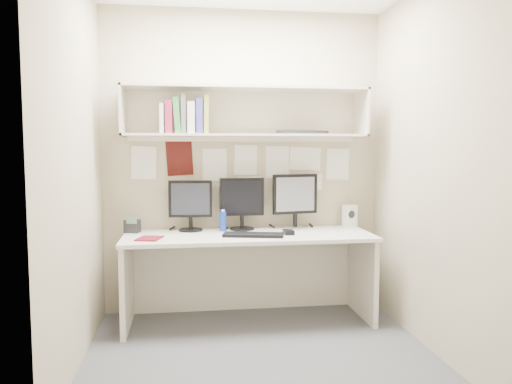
{
  "coord_description": "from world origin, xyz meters",
  "views": [
    {
      "loc": [
        -0.49,
        -3.32,
        1.42
      ],
      "look_at": [
        0.02,
        0.35,
        1.1
      ],
      "focal_mm": 35.0,
      "sensor_mm": 36.0,
      "label": 1
    }
  ],
  "objects": [
    {
      "name": "maroon_notebook",
      "position": [
        -0.78,
        0.51,
        0.74
      ],
      "size": [
        0.22,
        0.24,
        0.01
      ],
      "primitive_type": "cube",
      "rotation": [
        0.0,
        0.0,
        -0.27
      ],
      "color": "maroon",
      "rests_on": "desk"
    },
    {
      "name": "blue_bottle",
      "position": [
        -0.2,
        0.81,
        0.82
      ],
      "size": [
        0.06,
        0.06,
        0.18
      ],
      "color": "navy",
      "rests_on": "desk"
    },
    {
      "name": "wall_left",
      "position": [
        -1.2,
        0.0,
        1.3
      ],
      "size": [
        0.02,
        2.0,
        2.6
      ],
      "primitive_type": "cube",
      "color": "tan",
      "rests_on": "ground"
    },
    {
      "name": "wall_back",
      "position": [
        0.0,
        1.0,
        1.3
      ],
      "size": [
        2.4,
        0.02,
        2.6
      ],
      "primitive_type": "cube",
      "color": "tan",
      "rests_on": "ground"
    },
    {
      "name": "keyboard",
      "position": [
        0.02,
        0.52,
        0.74
      ],
      "size": [
        0.5,
        0.27,
        0.02
      ],
      "primitive_type": "cube",
      "rotation": [
        0.0,
        0.0,
        -0.23
      ],
      "color": "black",
      "rests_on": "desk"
    },
    {
      "name": "hutch_tray",
      "position": [
        0.48,
        0.79,
        1.56
      ],
      "size": [
        0.45,
        0.31,
        0.03
      ],
      "primitive_type": "cube",
      "rotation": [
        0.0,
        0.0,
        0.38
      ],
      "color": "black",
      "rests_on": "overhead_hutch"
    },
    {
      "name": "monitor_left",
      "position": [
        -0.46,
        0.87,
        0.96
      ],
      "size": [
        0.37,
        0.2,
        0.42
      ],
      "rotation": [
        0.0,
        0.0,
        -0.07
      ],
      "color": "black",
      "rests_on": "desk"
    },
    {
      "name": "overhead_hutch",
      "position": [
        0.0,
        0.86,
        1.72
      ],
      "size": [
        2.0,
        0.38,
        0.4
      ],
      "color": "beige",
      "rests_on": "wall_back"
    },
    {
      "name": "speaker",
      "position": [
        0.93,
        0.89,
        0.83
      ],
      "size": [
        0.12,
        0.13,
        0.19
      ],
      "rotation": [
        0.0,
        0.0,
        0.36
      ],
      "color": "silver",
      "rests_on": "desk"
    },
    {
      "name": "pinned_papers",
      "position": [
        0.0,
        0.99,
        1.25
      ],
      "size": [
        1.92,
        0.01,
        0.48
      ],
      "primitive_type": null,
      "color": "white",
      "rests_on": "wall_back"
    },
    {
      "name": "monitor_right",
      "position": [
        0.43,
        0.87,
        0.99
      ],
      "size": [
        0.4,
        0.22,
        0.47
      ],
      "rotation": [
        0.0,
        0.0,
        0.19
      ],
      "color": "#A5A5AA",
      "rests_on": "desk"
    },
    {
      "name": "desk_phone",
      "position": [
        -0.94,
        0.84,
        0.78
      ],
      "size": [
        0.14,
        0.13,
        0.14
      ],
      "rotation": [
        0.0,
        0.0,
        -0.29
      ],
      "color": "black",
      "rests_on": "desk"
    },
    {
      "name": "wall_front",
      "position": [
        0.0,
        -1.0,
        1.3
      ],
      "size": [
        2.4,
        0.02,
        2.6
      ],
      "primitive_type": "cube",
      "color": "tan",
      "rests_on": "ground"
    },
    {
      "name": "monitor_center",
      "position": [
        -0.03,
        0.87,
        0.97
      ],
      "size": [
        0.38,
        0.21,
        0.44
      ],
      "rotation": [
        0.0,
        0.0,
        0.01
      ],
      "color": "black",
      "rests_on": "desk"
    },
    {
      "name": "floor",
      "position": [
        0.0,
        0.0,
        0.0
      ],
      "size": [
        2.4,
        2.0,
        0.01
      ],
      "primitive_type": "cube",
      "color": "#49484D",
      "rests_on": "ground"
    },
    {
      "name": "desk",
      "position": [
        0.0,
        0.65,
        0.37
      ],
      "size": [
        2.0,
        0.7,
        0.73
      ],
      "color": "silver",
      "rests_on": "floor"
    },
    {
      "name": "mouse",
      "position": [
        0.32,
        0.57,
        0.75
      ],
      "size": [
        0.08,
        0.12,
        0.04
      ],
      "primitive_type": "cube",
      "rotation": [
        0.0,
        0.0,
        0.05
      ],
      "color": "black",
      "rests_on": "desk"
    },
    {
      "name": "wall_right",
      "position": [
        1.2,
        0.0,
        1.3
      ],
      "size": [
        0.02,
        2.0,
        2.6
      ],
      "primitive_type": "cube",
      "color": "tan",
      "rests_on": "ground"
    },
    {
      "name": "book_stack",
      "position": [
        -0.5,
        0.75,
        1.68
      ],
      "size": [
        0.38,
        0.19,
        0.31
      ],
      "color": "silver",
      "rests_on": "overhead_hutch"
    }
  ]
}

